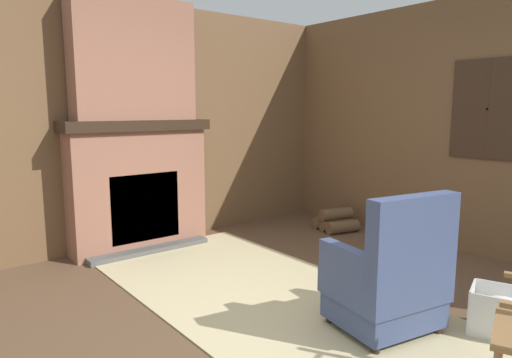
{
  "coord_description": "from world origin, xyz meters",
  "views": [
    {
      "loc": [
        2.11,
        -2.03,
        1.52
      ],
      "look_at": [
        -1.01,
        0.46,
        0.9
      ],
      "focal_mm": 32.0,
      "sensor_mm": 36.0,
      "label": 1
    }
  ],
  "objects_px": {
    "laundry_basket": "(503,313)",
    "oil_lamp_vase": "(91,112)",
    "armchair": "(389,281)",
    "firewood_stack": "(336,222)",
    "storage_case": "(166,114)"
  },
  "relations": [
    {
      "from": "laundry_basket",
      "to": "oil_lamp_vase",
      "type": "height_order",
      "value": "oil_lamp_vase"
    },
    {
      "from": "firewood_stack",
      "to": "laundry_basket",
      "type": "height_order",
      "value": "laundry_basket"
    },
    {
      "from": "armchair",
      "to": "firewood_stack",
      "type": "xyz_separation_m",
      "value": [
        -2.02,
        1.74,
        -0.26
      ]
    },
    {
      "from": "firewood_stack",
      "to": "armchair",
      "type": "bearing_deg",
      "value": -40.78
    },
    {
      "from": "oil_lamp_vase",
      "to": "storage_case",
      "type": "bearing_deg",
      "value": 89.99
    },
    {
      "from": "laundry_basket",
      "to": "oil_lamp_vase",
      "type": "xyz_separation_m",
      "value": [
        -3.4,
        -1.53,
        1.32
      ]
    },
    {
      "from": "oil_lamp_vase",
      "to": "laundry_basket",
      "type": "bearing_deg",
      "value": 24.21
    },
    {
      "from": "laundry_basket",
      "to": "storage_case",
      "type": "height_order",
      "value": "storage_case"
    },
    {
      "from": "armchair",
      "to": "laundry_basket",
      "type": "height_order",
      "value": "armchair"
    },
    {
      "from": "laundry_basket",
      "to": "armchair",
      "type": "bearing_deg",
      "value": -132.48
    },
    {
      "from": "armchair",
      "to": "oil_lamp_vase",
      "type": "relative_size",
      "value": 4.18
    },
    {
      "from": "armchair",
      "to": "storage_case",
      "type": "relative_size",
      "value": 4.77
    },
    {
      "from": "oil_lamp_vase",
      "to": "armchair",
      "type": "bearing_deg",
      "value": 18.51
    },
    {
      "from": "firewood_stack",
      "to": "storage_case",
      "type": "xyz_separation_m",
      "value": [
        -0.87,
        -1.87,
        1.35
      ]
    },
    {
      "from": "armchair",
      "to": "storage_case",
      "type": "bearing_deg",
      "value": 13.13
    }
  ]
}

